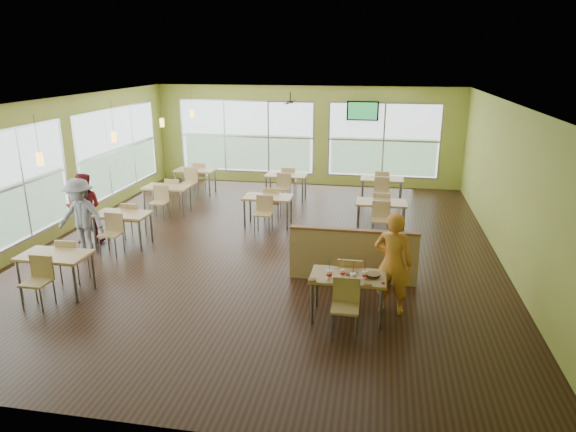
# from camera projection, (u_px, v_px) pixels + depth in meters

# --- Properties ---
(room) EXTENTS (12.00, 12.04, 3.20)m
(room) POSITION_uv_depth(u_px,v_px,m) (266.00, 177.00, 11.10)
(room) COLOR black
(room) RESTS_ON ground
(window_bays) EXTENTS (9.24, 10.24, 2.38)m
(window_bays) POSITION_uv_depth(u_px,v_px,m) (198.00, 153.00, 14.48)
(window_bays) COLOR white
(window_bays) RESTS_ON room
(main_table) EXTENTS (1.22, 1.52, 0.87)m
(main_table) POSITION_uv_depth(u_px,v_px,m) (348.00, 282.00, 8.24)
(main_table) COLOR tan
(main_table) RESTS_ON floor
(half_wall_divider) EXTENTS (2.40, 0.14, 1.04)m
(half_wall_divider) POSITION_uv_depth(u_px,v_px,m) (353.00, 255.00, 9.63)
(half_wall_divider) COLOR tan
(half_wall_divider) RESTS_ON floor
(dining_tables) EXTENTS (6.92, 8.72, 0.87)m
(dining_tables) POSITION_uv_depth(u_px,v_px,m) (241.00, 197.00, 13.18)
(dining_tables) COLOR tan
(dining_tables) RESTS_ON floor
(pendant_lights) EXTENTS (0.11, 7.31, 0.86)m
(pendant_lights) POSITION_uv_depth(u_px,v_px,m) (139.00, 129.00, 12.02)
(pendant_lights) COLOR #2D2119
(pendant_lights) RESTS_ON ceiling
(ceiling_fan) EXTENTS (1.25, 1.25, 0.29)m
(ceiling_fan) POSITION_uv_depth(u_px,v_px,m) (290.00, 102.00, 13.52)
(ceiling_fan) COLOR #2D2119
(ceiling_fan) RESTS_ON ceiling
(tv_backwall) EXTENTS (1.00, 0.07, 0.60)m
(tv_backwall) POSITION_uv_depth(u_px,v_px,m) (363.00, 111.00, 16.08)
(tv_backwall) COLOR black
(tv_backwall) RESTS_ON wall_back
(man_plaid) EXTENTS (0.70, 0.52, 1.74)m
(man_plaid) POSITION_uv_depth(u_px,v_px,m) (393.00, 263.00, 8.38)
(man_plaid) COLOR #E84419
(man_plaid) RESTS_ON floor
(patron_maroon) EXTENTS (0.94, 0.83, 1.62)m
(patron_maroon) POSITION_uv_depth(u_px,v_px,m) (84.00, 208.00, 11.57)
(patron_maroon) COLOR maroon
(patron_maroon) RESTS_ON floor
(patron_grey) EXTENTS (1.12, 0.71, 1.66)m
(patron_grey) POSITION_uv_depth(u_px,v_px,m) (81.00, 217.00, 10.93)
(patron_grey) COLOR slate
(patron_grey) RESTS_ON floor
(cup_blue) EXTENTS (0.10, 0.10, 0.37)m
(cup_blue) POSITION_uv_depth(u_px,v_px,m) (329.00, 274.00, 8.07)
(cup_blue) COLOR white
(cup_blue) RESTS_ON main_table
(cup_yellow) EXTENTS (0.09, 0.09, 0.32)m
(cup_yellow) POSITION_uv_depth(u_px,v_px,m) (342.00, 273.00, 8.14)
(cup_yellow) COLOR white
(cup_yellow) RESTS_ON main_table
(cup_red_near) EXTENTS (0.11, 0.11, 0.38)m
(cup_red_near) POSITION_uv_depth(u_px,v_px,m) (353.00, 277.00, 7.94)
(cup_red_near) COLOR white
(cup_red_near) RESTS_ON main_table
(cup_red_far) EXTENTS (0.09, 0.09, 0.32)m
(cup_red_far) POSITION_uv_depth(u_px,v_px,m) (365.00, 275.00, 8.06)
(cup_red_far) COLOR white
(cup_red_far) RESTS_ON main_table
(food_basket) EXTENTS (0.24, 0.24, 0.05)m
(food_basket) POSITION_uv_depth(u_px,v_px,m) (373.00, 275.00, 8.14)
(food_basket) COLOR black
(food_basket) RESTS_ON main_table
(ketchup_cup) EXTENTS (0.05, 0.05, 0.02)m
(ketchup_cup) POSITION_uv_depth(u_px,v_px,m) (383.00, 283.00, 7.90)
(ketchup_cup) COLOR red
(ketchup_cup) RESTS_ON main_table
(wrapper_left) EXTENTS (0.15, 0.13, 0.04)m
(wrapper_left) POSITION_uv_depth(u_px,v_px,m) (312.00, 280.00, 8.00)
(wrapper_left) COLOR #99714A
(wrapper_left) RESTS_ON main_table
(wrapper_mid) EXTENTS (0.24, 0.22, 0.06)m
(wrapper_mid) POSITION_uv_depth(u_px,v_px,m) (351.00, 272.00, 8.25)
(wrapper_mid) COLOR #99714A
(wrapper_mid) RESTS_ON main_table
(wrapper_right) EXTENTS (0.14, 0.13, 0.03)m
(wrapper_right) POSITION_uv_depth(u_px,v_px,m) (368.00, 284.00, 7.86)
(wrapper_right) COLOR #99714A
(wrapper_right) RESTS_ON main_table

